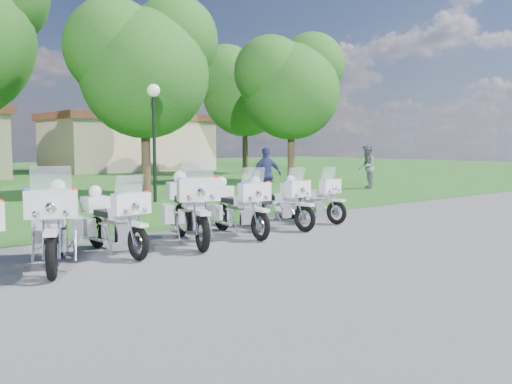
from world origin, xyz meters
TOP-DOWN VIEW (x-y plane):
  - ground at (0.00, 0.00)m, footprint 100.00×100.00m
  - motorcycle_1 at (-5.15, 0.75)m, footprint 1.47×2.38m
  - motorcycle_2 at (-3.93, 1.19)m, footprint 0.76×2.23m
  - motorcycle_3 at (-2.23, 1.21)m, footprint 1.42×2.52m
  - motorcycle_4 at (-0.85, 1.38)m, footprint 0.92×2.29m
  - motorcycle_5 at (0.53, 1.64)m, footprint 0.84×2.22m
  - motorcycle_6 at (2.00, 1.96)m, footprint 0.82×2.13m
  - lamp_post at (1.21, 8.70)m, footprint 0.44×0.44m
  - tree_2 at (2.41, 11.62)m, footprint 5.92×5.05m
  - tree_3 at (11.88, 13.35)m, footprint 5.88×5.02m
  - tree_4 at (14.92, 21.09)m, footprint 6.54×5.58m
  - building_east at (11.00, 30.00)m, footprint 11.44×7.28m
  - bystander_a at (4.54, 6.71)m, footprint 0.62×0.42m
  - bystander_b at (11.28, 7.71)m, footprint 1.19×1.13m
  - bystander_c at (4.17, 6.24)m, footprint 1.18×0.71m

SIDE VIEW (x-z plane):
  - ground at x=0.00m, z-range 0.00..0.00m
  - motorcycle_6 at x=2.00m, z-range -0.12..1.32m
  - motorcycle_5 at x=0.53m, z-range -0.12..1.37m
  - motorcycle_2 at x=-3.93m, z-range -0.12..1.37m
  - motorcycle_4 at x=-0.85m, z-range -0.13..1.42m
  - motorcycle_1 at x=-5.15m, z-range -0.14..1.57m
  - motorcycle_3 at x=-2.23m, z-range -0.14..1.62m
  - bystander_a at x=4.54m, z-range 0.00..1.65m
  - bystander_c at x=4.17m, z-range 0.00..1.88m
  - bystander_b at x=11.28m, z-range 0.00..1.93m
  - building_east at x=11.00m, z-range 0.02..4.12m
  - lamp_post at x=1.21m, z-range 1.04..5.08m
  - tree_3 at x=11.88m, z-range 1.27..9.11m
  - tree_2 at x=2.41m, z-range 1.28..9.17m
  - tree_4 at x=14.92m, z-range 1.41..10.13m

